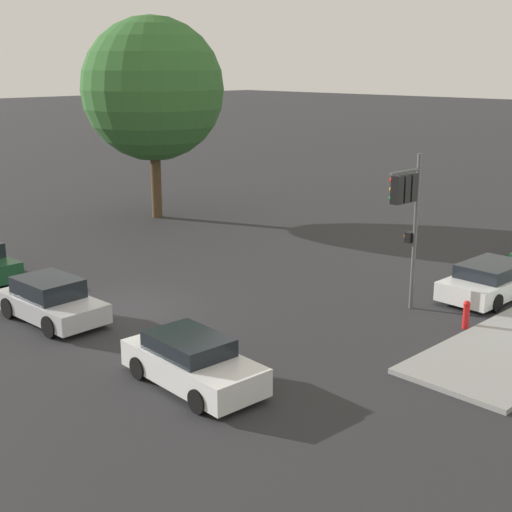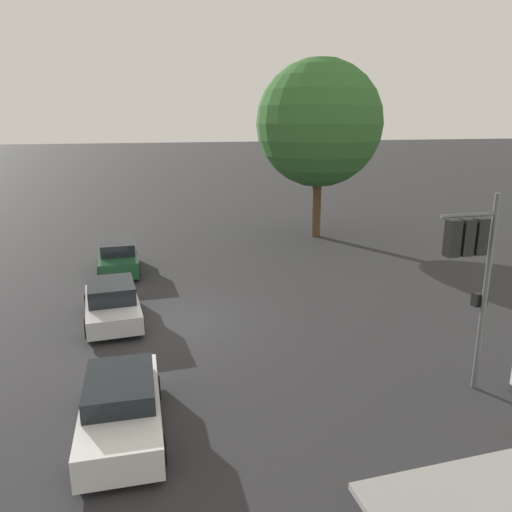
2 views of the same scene
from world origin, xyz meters
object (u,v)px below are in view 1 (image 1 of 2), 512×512
Objects in this scene: crossing_car_1 at (192,362)px; fire_hydrant at (466,314)px; traffic_signal at (406,202)px; crossing_car_0 at (51,301)px; parked_car_0 at (493,280)px; street_tree at (153,89)px.

crossing_car_1 is 9.15m from fire_hydrant.
traffic_signal is 1.28× the size of crossing_car_0.
parked_car_0 reaches higher than fire_hydrant.
crossing_car_0 is 13.19m from fire_hydrant.
parked_car_0 is at bearing 105.44° from fire_hydrant.
parked_car_0 is (1.37, 3.65, -3.12)m from traffic_signal.
street_tree is at bearing 128.64° from crossing_car_0.
crossing_car_0 is at bearing -137.90° from fire_hydrant.
crossing_car_0 is at bearing -49.08° from street_tree.
fire_hydrant is at bearing 74.42° from crossing_car_1.
traffic_signal is at bearing -10.87° from street_tree.
parked_car_0 is at bearing 0.56° from street_tree.
street_tree is at bearing 91.20° from parked_car_0.
crossing_car_0 reaches higher than parked_car_0.
crossing_car_0 is 0.97× the size of crossing_car_1.
traffic_signal reaches higher than fire_hydrant.
crossing_car_1 is at bearing 171.83° from parked_car_0.
street_tree is 22.08m from crossing_car_1.
fire_hydrant is (2.87, 8.69, -0.15)m from crossing_car_1.
traffic_signal is at bearing 89.17° from crossing_car_1.
street_tree reaches higher than traffic_signal.
fire_hydrant is at bearing -9.33° from street_tree.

